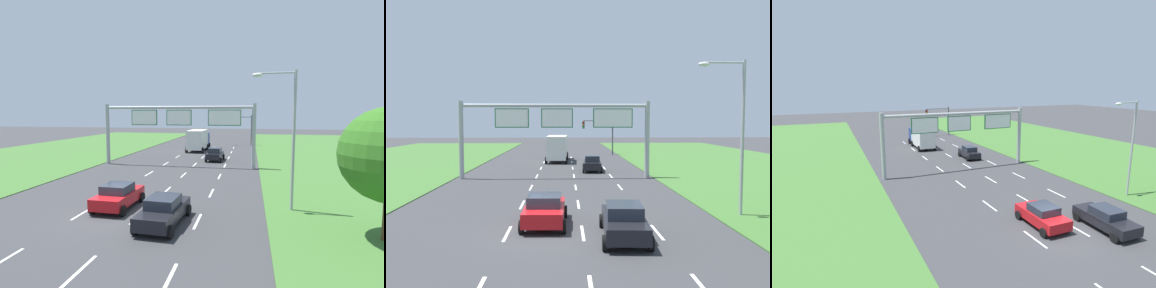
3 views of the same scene
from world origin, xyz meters
TOP-DOWN VIEW (x-y plane):
  - ground_plane at (0.00, 0.00)m, footprint 200.00×200.00m
  - lane_dashes_inner_left at (-1.75, 9.00)m, footprint 0.14×56.40m
  - lane_dashes_inner_right at (1.75, 9.00)m, footprint 0.14×56.40m
  - lane_dashes_slip at (5.25, 9.00)m, footprint 0.14×56.40m
  - car_near_red at (3.72, 21.36)m, footprint 2.16×4.06m
  - car_lead_silver at (-0.09, 1.41)m, footprint 2.25×4.08m
  - car_mid_lane at (3.55, -0.80)m, footprint 2.27×4.56m
  - box_truck at (-0.08, 31.08)m, footprint 2.86×7.99m
  - sign_gantry at (0.26, 16.66)m, footprint 17.24×0.44m
  - traffic_light_mast at (6.28, 40.24)m, footprint 4.76×0.49m
  - street_lamp at (10.21, 2.88)m, footprint 2.61×0.32m

SIDE VIEW (x-z plane):
  - ground_plane at x=0.00m, z-range 0.00..0.00m
  - lane_dashes_inner_left at x=-1.75m, z-range 0.00..0.01m
  - lane_dashes_inner_right at x=1.75m, z-range 0.00..0.01m
  - lane_dashes_slip at x=5.25m, z-range 0.00..0.01m
  - car_mid_lane at x=3.55m, z-range 0.00..1.55m
  - car_lead_silver at x=-0.09m, z-range 0.01..1.56m
  - car_near_red at x=3.72m, z-range 0.00..1.65m
  - box_truck at x=-0.08m, z-range 0.12..3.44m
  - traffic_light_mast at x=6.28m, z-range 1.07..6.67m
  - sign_gantry at x=0.26m, z-range 1.45..8.45m
  - street_lamp at x=10.21m, z-range 0.83..9.33m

